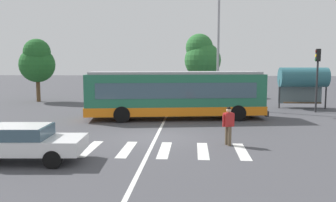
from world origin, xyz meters
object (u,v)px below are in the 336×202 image
object	(u,v)px
twin_arm_street_lamp	(218,34)
parked_car_black	(158,93)
traffic_light_far_corner	(317,70)
bus_stop_shelter	(303,78)
parked_car_charcoal	(187,94)
background_tree_left	(37,61)
city_transit_bus	(175,94)
parked_car_champagne	(129,93)
foreground_sedan	(21,141)
pedestrian_crossing_street	(228,124)
background_tree_right	(202,57)
parked_car_blue	(215,93)

from	to	relation	value
twin_arm_street_lamp	parked_car_black	bearing A→B (deg)	138.68
traffic_light_far_corner	bus_stop_shelter	bearing A→B (deg)	97.48
bus_stop_shelter	parked_car_black	bearing A→B (deg)	162.04
parked_car_black	bus_stop_shelter	world-z (taller)	bus_stop_shelter
parked_car_charcoal	background_tree_left	bearing A→B (deg)	-177.59
city_transit_bus	parked_car_champagne	size ratio (longest dim) A/B	2.57
foreground_sedan	parked_car_charcoal	xyz separation A→B (m)	(5.71, 19.68, 0.00)
pedestrian_crossing_street	background_tree_right	world-z (taller)	background_tree_right
bus_stop_shelter	parked_car_charcoal	bearing A→B (deg)	158.79
traffic_light_far_corner	background_tree_left	xyz separation A→B (m)	(-23.35, 5.24, 0.65)
city_transit_bus	parked_car_charcoal	world-z (taller)	city_transit_bus
pedestrian_crossing_street	parked_car_champagne	bearing A→B (deg)	114.05
city_transit_bus	parked_car_blue	xyz separation A→B (m)	(3.21, 10.19, -0.82)
parked_car_charcoal	background_tree_right	xyz separation A→B (m)	(1.49, 6.64, 3.52)
twin_arm_street_lamp	background_tree_right	xyz separation A→B (m)	(-1.01, 10.90, -1.55)
foreground_sedan	parked_car_champagne	size ratio (longest dim) A/B	1.01
background_tree_right	parked_car_champagne	bearing A→B (deg)	-138.57
background_tree_left	traffic_light_far_corner	bearing A→B (deg)	-12.64
parked_car_blue	background_tree_left	distance (m)	16.76
parked_car_blue	twin_arm_street_lamp	world-z (taller)	twin_arm_street_lamp
parked_car_charcoal	background_tree_left	distance (m)	14.12
foreground_sedan	parked_car_black	bearing A→B (deg)	81.25
parked_car_champagne	background_tree_left	xyz separation A→B (m)	(-8.31, -1.07, 2.99)
background_tree_right	bus_stop_shelter	bearing A→B (deg)	-52.78
parked_car_champagne	background_tree_right	world-z (taller)	background_tree_right
pedestrian_crossing_street	parked_car_black	size ratio (longest dim) A/B	0.38
parked_car_champagne	parked_car_blue	world-z (taller)	same
parked_car_champagne	bus_stop_shelter	world-z (taller)	bus_stop_shelter
city_transit_bus	foreground_sedan	xyz separation A→B (m)	(-5.15, -10.17, -0.82)
pedestrian_crossing_street	parked_car_charcoal	distance (m)	16.70
foreground_sedan	parked_car_champagne	bearing A→B (deg)	89.33
foreground_sedan	traffic_light_far_corner	size ratio (longest dim) A/B	1.00
parked_car_champagne	parked_car_charcoal	distance (m)	5.50
city_transit_bus	parked_car_black	world-z (taller)	city_transit_bus
background_tree_left	parked_car_blue	bearing A→B (deg)	4.36
parked_car_champagne	parked_car_black	distance (m)	2.84
parked_car_charcoal	parked_car_blue	size ratio (longest dim) A/B	0.99
background_tree_left	parked_car_champagne	bearing A→B (deg)	7.35
parked_car_blue	background_tree_left	world-z (taller)	background_tree_left
parked_car_champagne	bus_stop_shelter	xyz separation A→B (m)	(14.75, -4.09, 1.65)
city_transit_bus	parked_car_charcoal	size ratio (longest dim) A/B	2.58
parked_car_blue	traffic_light_far_corner	world-z (taller)	traffic_light_far_corner
background_tree_left	background_tree_right	distance (m)	16.91
parked_car_black	parked_car_blue	xyz separation A→B (m)	(5.29, 0.41, 0.00)
foreground_sedan	background_tree_right	size ratio (longest dim) A/B	0.68
parked_car_champagne	background_tree_left	world-z (taller)	background_tree_left
foreground_sedan	background_tree_right	distance (m)	27.52
parked_car_charcoal	parked_car_blue	xyz separation A→B (m)	(2.65, 0.67, 0.00)
parked_car_charcoal	background_tree_left	world-z (taller)	background_tree_left
foreground_sedan	bus_stop_shelter	distance (m)	22.04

